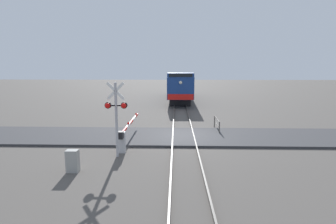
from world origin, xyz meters
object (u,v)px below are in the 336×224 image
at_px(utility_cabinet, 73,161).
at_px(guard_railing, 217,123).
at_px(crossing_gate, 125,134).
at_px(crossing_signal, 116,111).
at_px(locomotive, 180,85).

height_order(utility_cabinet, guard_railing, utility_cabinet).
distance_m(crossing_gate, utility_cabinet, 4.20).
height_order(crossing_signal, guard_railing, crossing_signal).
distance_m(crossing_signal, crossing_gate, 2.35).
height_order(locomotive, utility_cabinet, locomotive).
distance_m(utility_cabinet, guard_railing, 11.37).
relative_size(crossing_gate, guard_railing, 2.69).
bearing_deg(locomotive, crossing_gate, -98.63).
bearing_deg(utility_cabinet, crossing_gate, 65.89).
bearing_deg(guard_railing, crossing_signal, -135.36).
height_order(crossing_gate, utility_cabinet, crossing_gate).
bearing_deg(crossing_signal, locomotive, 81.67).
xyz_separation_m(utility_cabinet, guard_railing, (7.79, 8.28, 0.10)).
height_order(locomotive, crossing_signal, locomotive).
distance_m(locomotive, utility_cabinet, 27.53).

